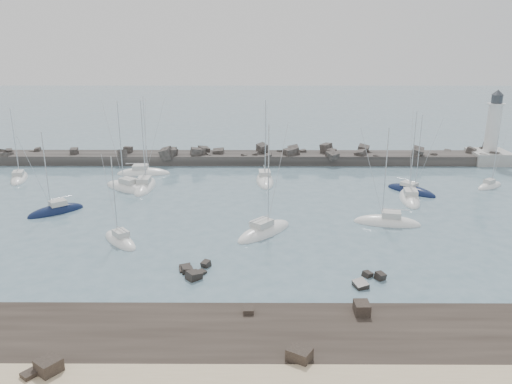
% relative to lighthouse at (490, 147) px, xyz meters
% --- Properties ---
extents(ground, '(400.00, 400.00, 0.00)m').
position_rel_lighthouse_xyz_m(ground, '(-47.00, -38.00, -3.09)').
color(ground, slate).
rests_on(ground, ground).
extents(rock_shelf, '(140.00, 12.00, 1.82)m').
position_rel_lighthouse_xyz_m(rock_shelf, '(-46.94, -60.00, -3.08)').
color(rock_shelf, black).
rests_on(rock_shelf, ground).
extents(rock_cluster_near, '(3.38, 4.34, 1.46)m').
position_rel_lighthouse_xyz_m(rock_cluster_near, '(-51.19, -47.37, -2.97)').
color(rock_cluster_near, black).
rests_on(rock_cluster_near, ground).
extents(rock_cluster_far, '(3.70, 3.74, 1.26)m').
position_rel_lighthouse_xyz_m(rock_cluster_far, '(-33.82, -49.61, -2.97)').
color(rock_cluster_far, black).
rests_on(rock_cluster_far, ground).
extents(breakwater, '(115.00, 7.87, 5.20)m').
position_rel_lighthouse_xyz_m(breakwater, '(-54.33, -0.02, -2.76)').
color(breakwater, '#2F2C2A').
rests_on(breakwater, ground).
extents(lighthouse, '(7.00, 7.00, 14.60)m').
position_rel_lighthouse_xyz_m(lighthouse, '(0.00, 0.00, 0.00)').
color(lighthouse, '#9C9C97').
rests_on(lighthouse, ground).
extents(sailboat_1, '(4.80, 8.58, 12.96)m').
position_rel_lighthouse_xyz_m(sailboat_1, '(-84.95, -12.34, -2.96)').
color(sailboat_1, white).
rests_on(sailboat_1, ground).
extents(sailboat_2, '(7.33, 6.80, 12.29)m').
position_rel_lighthouse_xyz_m(sailboat_2, '(-72.19, -29.04, -2.94)').
color(sailboat_2, '#0E193A').
rests_on(sailboat_2, ground).
extents(sailboat_3, '(2.94, 9.44, 15.01)m').
position_rel_lighthouse_xyz_m(sailboat_3, '(-62.47, -17.32, -2.94)').
color(sailboat_3, white).
rests_on(sailboat_3, ground).
extents(sailboat_4, '(9.43, 3.31, 14.64)m').
position_rel_lighthouse_xyz_m(sailboat_4, '(-64.61, -8.79, -2.96)').
color(sailboat_4, white).
rests_on(sailboat_4, ground).
extents(sailboat_5, '(6.08, 6.68, 11.16)m').
position_rel_lighthouse_xyz_m(sailboat_5, '(-60.57, -39.42, -2.95)').
color(sailboat_5, white).
rests_on(sailboat_5, ground).
extents(sailboat_6, '(3.33, 9.45, 14.77)m').
position_rel_lighthouse_xyz_m(sailboat_6, '(-43.24, -13.58, -2.94)').
color(sailboat_6, white).
rests_on(sailboat_6, ground).
extents(sailboat_7, '(8.18, 8.72, 14.52)m').
position_rel_lighthouse_xyz_m(sailboat_7, '(-43.60, -36.54, -2.94)').
color(sailboat_7, white).
rests_on(sailboat_7, ground).
extents(sailboat_8, '(7.47, 7.95, 13.10)m').
position_rel_lighthouse_xyz_m(sailboat_8, '(-20.45, -19.17, -2.96)').
color(sailboat_8, '#0E193A').
rests_on(sailboat_8, ground).
extents(sailboat_9, '(8.90, 4.33, 13.60)m').
position_rel_lighthouse_xyz_m(sailboat_9, '(-27.64, -33.22, -2.94)').
color(sailboat_9, white).
rests_on(sailboat_9, ground).
extents(sailboat_10, '(4.01, 9.26, 14.18)m').
position_rel_lighthouse_xyz_m(sailboat_10, '(-21.86, -23.23, -2.95)').
color(sailboat_10, white).
rests_on(sailboat_10, ground).
extents(sailboat_12, '(5.91, 4.87, 9.57)m').
position_rel_lighthouse_xyz_m(sailboat_12, '(-7.05, -16.58, -2.96)').
color(sailboat_12, white).
rests_on(sailboat_12, ground).
extents(sailboat_13, '(9.39, 7.91, 15.04)m').
position_rel_lighthouse_xyz_m(sailboat_13, '(-65.17, -17.94, -2.94)').
color(sailboat_13, white).
rests_on(sailboat_13, ground).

